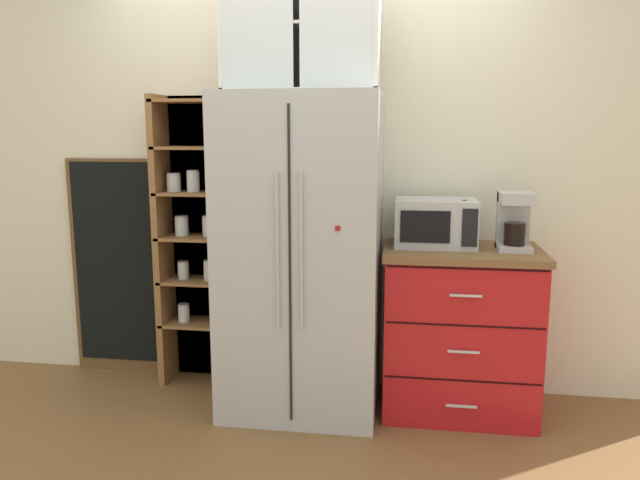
% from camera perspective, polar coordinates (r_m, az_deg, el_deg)
% --- Properties ---
extents(ground_plane, '(10.63, 10.63, 0.00)m').
position_cam_1_polar(ground_plane, '(3.64, -1.62, -15.12)').
color(ground_plane, brown).
extents(wall_back_cream, '(4.94, 0.10, 2.55)m').
position_cam_1_polar(wall_back_cream, '(3.70, -0.63, 5.80)').
color(wall_back_cream, silver).
rests_on(wall_back_cream, ground).
extents(refrigerator, '(0.86, 0.71, 1.76)m').
position_cam_1_polar(refrigerator, '(3.37, -1.68, -1.43)').
color(refrigerator, '#B7BABF').
rests_on(refrigerator, ground).
extents(pantry_shelf_column, '(0.50, 0.28, 1.77)m').
position_cam_1_polar(pantry_shelf_column, '(3.81, -11.34, 0.22)').
color(pantry_shelf_column, brown).
rests_on(pantry_shelf_column, ground).
extents(counter_cabinet, '(0.85, 0.59, 0.93)m').
position_cam_1_polar(counter_cabinet, '(3.50, 12.97, -8.22)').
color(counter_cabinet, red).
rests_on(counter_cabinet, ground).
extents(microwave, '(0.44, 0.33, 0.26)m').
position_cam_1_polar(microwave, '(3.40, 10.81, 1.62)').
color(microwave, '#B7BABF').
rests_on(microwave, counter_cabinet).
extents(coffee_maker, '(0.17, 0.20, 0.31)m').
position_cam_1_polar(coffee_maker, '(3.40, 17.79, 1.74)').
color(coffee_maker, '#B7B7BC').
rests_on(coffee_maker, counter_cabinet).
extents(mug_navy, '(0.12, 0.09, 0.08)m').
position_cam_1_polar(mug_navy, '(3.39, 13.33, -0.02)').
color(mug_navy, navy).
rests_on(mug_navy, counter_cabinet).
extents(mug_charcoal, '(0.11, 0.08, 0.10)m').
position_cam_1_polar(mug_charcoal, '(3.37, 13.35, 0.05)').
color(mug_charcoal, '#2D2D33').
rests_on(mug_charcoal, counter_cabinet).
extents(bottle_amber, '(0.06, 0.06, 0.26)m').
position_cam_1_polar(bottle_amber, '(3.37, 13.36, 1.17)').
color(bottle_amber, brown).
rests_on(bottle_amber, counter_cabinet).
extents(bottle_clear, '(0.06, 0.06, 0.26)m').
position_cam_1_polar(bottle_clear, '(3.46, 13.23, 1.36)').
color(bottle_clear, silver).
rests_on(bottle_clear, counter_cabinet).
extents(upper_cabinet, '(0.82, 0.32, 0.68)m').
position_cam_1_polar(upper_cabinet, '(3.39, -1.64, 19.31)').
color(upper_cabinet, silver).
rests_on(upper_cabinet, refrigerator).
extents(chalkboard_menu, '(0.60, 0.04, 1.39)m').
position_cam_1_polar(chalkboard_menu, '(4.11, -18.54, -2.39)').
color(chalkboard_menu, brown).
rests_on(chalkboard_menu, ground).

